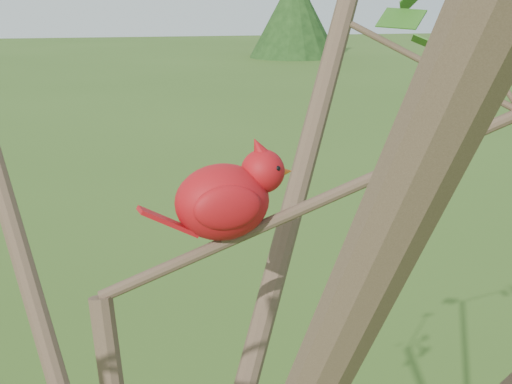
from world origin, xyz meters
TOP-DOWN VIEW (x-y plane):
  - crabapple_tree at (0.03, -0.02)m, footprint 2.35×2.05m
  - cardinal at (0.13, 0.09)m, footprint 0.22×0.12m

SIDE VIEW (x-z plane):
  - cardinal at x=0.13m, z-range 2.01..2.17m
  - crabapple_tree at x=0.03m, z-range 0.65..3.60m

